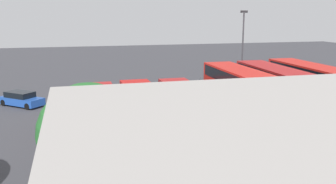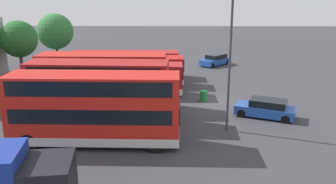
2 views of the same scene
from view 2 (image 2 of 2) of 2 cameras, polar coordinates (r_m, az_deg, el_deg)
The scene contains 13 objects.
ground_plane at distance 31.52m, azimuth 7.87°, elevation -1.53°, with size 140.00×140.00×0.00m, color #38383D.
bus_double_decker_near_end at distance 22.40m, azimuth -11.77°, elevation -2.44°, with size 2.77×10.63×4.55m.
bus_double_decker_second at distance 26.15m, azimuth -11.09°, elevation 0.26°, with size 3.00×10.23×4.55m.
bus_double_decker_third at distance 29.31m, azimuth -10.39°, elevation 1.99°, with size 2.76×10.30×4.55m.
bus_single_deck_fourth at distance 33.10m, azimuth -8.04°, elevation 2.22°, with size 2.67×11.96×2.95m.
bus_single_deck_fifth at distance 36.50m, azimuth -6.63°, elevation 3.56°, with size 2.71×11.64×2.95m.
bus_single_deck_sixth at distance 39.89m, azimuth -6.90°, elevation 4.60°, with size 2.71×11.90×2.95m.
car_hatchback_silver at distance 28.23m, azimuth 15.47°, elevation -2.57°, with size 3.39×4.79×1.43m.
car_small_green at distance 46.96m, azimuth 7.64°, elevation 5.14°, with size 4.54×4.36×1.43m.
lamp_post_tall at distance 23.81m, azimuth 9.96°, elevation 5.87°, with size 0.70×0.30×9.24m.
waste_bin_yellow at distance 31.42m, azimuth 5.74°, elevation -0.61°, with size 0.60×0.60×0.95m, color #197F33.
tree_leftmost at distance 44.41m, azimuth -22.87°, elevation 7.85°, with size 4.21×4.21×6.20m.
tree_rightmost at distance 51.74m, azimuth -17.67°, elevation 9.26°, with size 4.89×4.89×6.49m.
Camera 2 is at (-29.84, 3.90, 9.37)m, focal length 37.89 mm.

